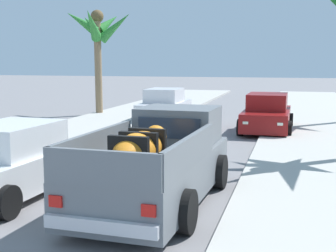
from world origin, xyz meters
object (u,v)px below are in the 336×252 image
pickup_truck (159,162)px  car_right_near (10,162)px  palm_tree_left_back (97,31)px  car_left_near (165,106)px  car_left_mid (267,114)px

pickup_truck → car_right_near: 3.21m
car_right_near → palm_tree_left_back: (-4.14, 14.21, 3.65)m
pickup_truck → car_left_near: size_ratio=1.23×
pickup_truck → car_left_mid: size_ratio=1.23×
car_left_near → car_left_mid: bearing=-25.5°
pickup_truck → car_left_near: (-3.37, 12.58, -0.10)m
car_right_near → palm_tree_left_back: size_ratio=0.79×
car_left_mid → palm_tree_left_back: (-8.89, 3.61, 3.65)m
pickup_truck → palm_tree_left_back: 16.04m
pickup_truck → car_left_mid: 10.34m
car_left_near → palm_tree_left_back: bearing=162.5°
car_left_near → palm_tree_left_back: size_ratio=0.78×
car_left_near → car_right_near: size_ratio=0.99×
pickup_truck → palm_tree_left_back: palm_tree_left_back is taller
car_left_near → palm_tree_left_back: (-3.95, 1.25, 3.65)m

